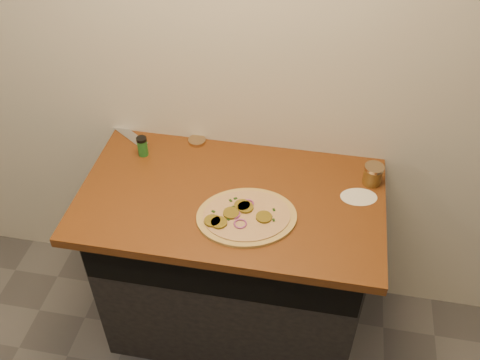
% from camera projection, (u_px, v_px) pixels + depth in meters
% --- Properties ---
extents(cabinet, '(1.10, 0.60, 0.86)m').
position_uv_depth(cabinet, '(233.00, 264.00, 2.44)').
color(cabinet, black).
rests_on(cabinet, ground).
extents(countertop, '(1.20, 0.70, 0.04)m').
position_uv_depth(countertop, '(231.00, 198.00, 2.12)').
color(countertop, brown).
rests_on(countertop, cabinet).
extents(pizza, '(0.46, 0.46, 0.03)m').
position_uv_depth(pizza, '(246.00, 216.00, 2.00)').
color(pizza, tan).
rests_on(pizza, countertop).
extents(chefs_knife, '(0.31, 0.23, 0.02)m').
position_uv_depth(chefs_knife, '(117.00, 125.00, 2.43)').
color(chefs_knife, '#B7BAC1').
rests_on(chefs_knife, countertop).
extents(mason_jar_lid, '(0.09, 0.09, 0.02)m').
position_uv_depth(mason_jar_lid, '(197.00, 141.00, 2.34)').
color(mason_jar_lid, tan).
rests_on(mason_jar_lid, countertop).
extents(salsa_jar, '(0.08, 0.08, 0.08)m').
position_uv_depth(salsa_jar, '(373.00, 174.00, 2.13)').
color(salsa_jar, maroon).
rests_on(salsa_jar, countertop).
extents(spice_shaker, '(0.04, 0.04, 0.09)m').
position_uv_depth(spice_shaker, '(142.00, 146.00, 2.26)').
color(spice_shaker, '#206525').
rests_on(spice_shaker, countertop).
extents(flour_spill, '(0.17, 0.17, 0.00)m').
position_uv_depth(flour_spill, '(359.00, 197.00, 2.09)').
color(flour_spill, silver).
rests_on(flour_spill, countertop).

